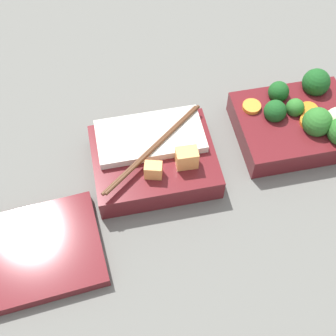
% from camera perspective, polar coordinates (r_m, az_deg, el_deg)
% --- Properties ---
extents(ground_plane, '(3.00, 3.00, 0.00)m').
position_cam_1_polar(ground_plane, '(0.70, 6.08, 1.21)').
color(ground_plane, slate).
extents(bento_tray_vegetable, '(0.17, 0.14, 0.07)m').
position_cam_1_polar(bento_tray_vegetable, '(0.73, 15.81, 5.52)').
color(bento_tray_vegetable, maroon).
rests_on(bento_tray_vegetable, ground_plane).
extents(bento_tray_rice, '(0.17, 0.14, 0.07)m').
position_cam_1_polar(bento_tray_rice, '(0.66, -1.69, 1.14)').
color(bento_tray_rice, maroon).
rests_on(bento_tray_rice, ground_plane).
extents(bento_lid, '(0.18, 0.15, 0.02)m').
position_cam_1_polar(bento_lid, '(0.63, -15.82, -9.91)').
color(bento_lid, maroon).
rests_on(bento_lid, ground_plane).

